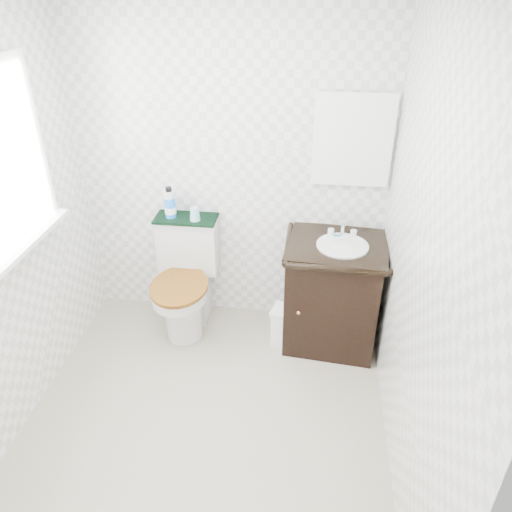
% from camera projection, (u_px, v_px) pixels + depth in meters
% --- Properties ---
extents(floor, '(2.40, 2.40, 0.00)m').
position_uv_depth(floor, '(205.00, 423.00, 3.08)').
color(floor, '#ADA58B').
rests_on(floor, ground).
extents(wall_back, '(2.40, 0.00, 2.40)m').
position_uv_depth(wall_back, '(231.00, 170.00, 3.49)').
color(wall_back, white).
rests_on(wall_back, ground).
extents(wall_front, '(2.40, 0.00, 2.40)m').
position_uv_depth(wall_front, '(96.00, 465.00, 1.44)').
color(wall_front, white).
rests_on(wall_front, ground).
extents(wall_right, '(0.00, 2.40, 2.40)m').
position_uv_depth(wall_right, '(420.00, 271.00, 2.35)').
color(wall_right, white).
rests_on(wall_right, ground).
extents(mirror, '(0.50, 0.02, 0.60)m').
position_uv_depth(mirror, '(353.00, 140.00, 3.26)').
color(mirror, silver).
rests_on(mirror, wall_back).
extents(toilet, '(0.46, 0.64, 0.85)m').
position_uv_depth(toilet, '(187.00, 284.00, 3.75)').
color(toilet, silver).
rests_on(toilet, floor).
extents(vanity, '(0.72, 0.63, 0.92)m').
position_uv_depth(vanity, '(333.00, 292.00, 3.55)').
color(vanity, black).
rests_on(vanity, floor).
extents(trash_bin, '(0.26, 0.23, 0.32)m').
position_uv_depth(trash_bin, '(287.00, 327.00, 3.63)').
color(trash_bin, white).
rests_on(trash_bin, floor).
extents(towel, '(0.45, 0.22, 0.02)m').
position_uv_depth(towel, '(186.00, 218.00, 3.61)').
color(towel, black).
rests_on(towel, toilet).
extents(mouthwash_bottle, '(0.08, 0.08, 0.23)m').
position_uv_depth(mouthwash_bottle, '(170.00, 203.00, 3.56)').
color(mouthwash_bottle, blue).
rests_on(mouthwash_bottle, towel).
extents(cup, '(0.07, 0.07, 0.09)m').
position_uv_depth(cup, '(195.00, 214.00, 3.54)').
color(cup, '#8BC9E4').
rests_on(cup, towel).
extents(soap_bar, '(0.07, 0.05, 0.02)m').
position_uv_depth(soap_bar, '(337.00, 236.00, 3.43)').
color(soap_bar, '#196E78').
rests_on(soap_bar, vanity).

